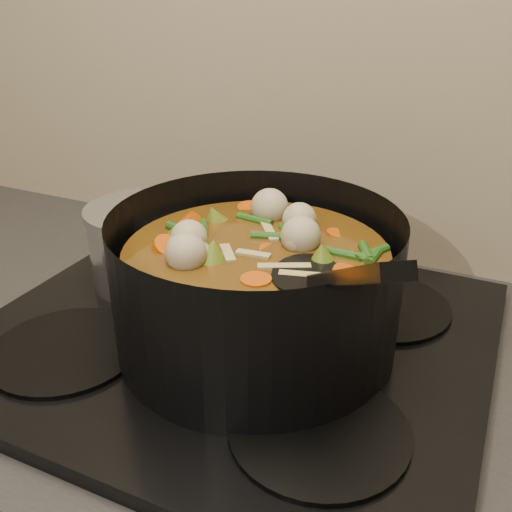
% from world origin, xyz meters
% --- Properties ---
extents(stovetop, '(0.62, 0.54, 0.03)m').
position_xyz_m(stovetop, '(0.00, 1.93, 0.92)').
color(stovetop, black).
rests_on(stovetop, counter).
extents(stockpot, '(0.43, 0.43, 0.25)m').
position_xyz_m(stockpot, '(0.04, 1.92, 1.01)').
color(stockpot, black).
rests_on(stockpot, stovetop).
extents(saucepan, '(0.17, 0.17, 0.14)m').
position_xyz_m(saucepan, '(-0.17, 2.00, 0.99)').
color(saucepan, silver).
rests_on(saucepan, stovetop).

